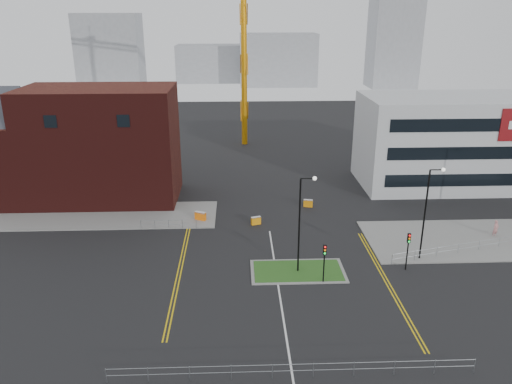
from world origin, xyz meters
TOP-DOWN VIEW (x-y plane):
  - ground at (0.00, 0.00)m, footprint 200.00×200.00m
  - pavement_left at (-20.00, 22.00)m, footprint 28.00×8.00m
  - pavement_right at (22.00, 14.00)m, footprint 24.00×10.00m
  - island_kerb at (2.00, 8.00)m, footprint 8.60×4.60m
  - grass_island at (2.00, 8.00)m, footprint 8.00×4.00m
  - brick_building at (-22.97, 28.00)m, footprint 24.20×10.07m
  - office_block at (26.01, 31.97)m, footprint 25.00×12.20m
  - streetlamp_island at (2.22, 8.00)m, footprint 1.46×0.36m
  - streetlamp_right_near at (14.22, 10.00)m, footprint 1.46×0.36m
  - traffic_light_island at (4.00, 5.98)m, footprint 0.28×0.33m
  - traffic_light_right at (12.00, 7.98)m, footprint 0.28×0.33m
  - railing_front at (0.00, -6.00)m, footprint 24.05×0.05m
  - railing_left at (-11.00, 18.00)m, footprint 6.05×0.05m
  - railing_right at (20.50, 11.50)m, footprint 19.05×5.05m
  - centre_line at (0.00, 2.00)m, footprint 0.15×30.00m
  - yellow_left_a at (-9.00, 10.00)m, footprint 0.12×24.00m
  - yellow_left_b at (-8.70, 10.00)m, footprint 0.12×24.00m
  - yellow_right_a at (9.50, 6.00)m, footprint 0.12×20.00m
  - yellow_right_b at (9.80, 6.00)m, footprint 0.12×20.00m
  - skyline_a at (-40.00, 120.00)m, footprint 18.00×12.00m
  - skyline_b at (10.00, 130.00)m, footprint 24.00×12.00m
  - skyline_c at (45.00, 125.00)m, footprint 14.00×12.00m
  - skyline_d at (-8.00, 140.00)m, footprint 30.00×12.00m
  - pedestrian at (23.69, 14.64)m, footprint 0.79×0.65m
  - barrier_left at (-7.68, 20.20)m, footprint 1.34×0.92m
  - barrier_mid at (-1.41, 18.91)m, footprint 1.13×0.68m
  - barrier_right at (5.16, 24.00)m, footprint 1.15×0.63m

SIDE VIEW (x-z plane):
  - ground at x=0.00m, z-range 0.00..0.00m
  - centre_line at x=0.00m, z-range 0.00..0.01m
  - yellow_left_a at x=-9.00m, z-range 0.00..0.01m
  - yellow_left_b at x=-8.70m, z-range 0.00..0.01m
  - yellow_right_a at x=9.50m, z-range 0.00..0.01m
  - yellow_right_b at x=9.80m, z-range 0.00..0.01m
  - island_kerb at x=2.00m, z-range 0.00..0.08m
  - pavement_left at x=-20.00m, z-range 0.00..0.12m
  - pavement_right at x=22.00m, z-range 0.00..0.12m
  - grass_island at x=2.00m, z-range 0.00..0.12m
  - barrier_mid at x=-1.41m, z-range 0.04..0.94m
  - barrier_right at x=5.16m, z-range 0.04..0.96m
  - barrier_left at x=-7.68m, z-range 0.05..1.12m
  - railing_left at x=-11.00m, z-range 0.19..1.29m
  - railing_right at x=20.50m, z-range 0.23..1.33m
  - railing_front at x=0.00m, z-range 0.23..1.33m
  - pedestrian at x=23.69m, z-range 0.00..1.88m
  - traffic_light_island at x=4.00m, z-range 0.74..4.39m
  - traffic_light_right at x=12.00m, z-range 0.74..4.39m
  - streetlamp_island at x=2.22m, z-range 0.82..10.00m
  - streetlamp_right_near at x=14.22m, z-range 0.82..10.00m
  - skyline_d at x=-8.00m, z-range 0.00..12.00m
  - office_block at x=26.01m, z-range 0.00..12.00m
  - brick_building at x=-22.97m, z-range -0.27..13.97m
  - skyline_b at x=10.00m, z-range 0.00..16.00m
  - skyline_a at x=-40.00m, z-range 0.00..22.00m
  - skyline_c at x=45.00m, z-range 0.00..28.00m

